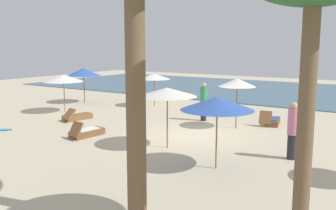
{
  "coord_description": "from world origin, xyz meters",
  "views": [
    {
      "loc": [
        7.64,
        -13.77,
        3.84
      ],
      "look_at": [
        -1.61,
        0.46,
        1.1
      ],
      "focal_mm": 40.09,
      "sensor_mm": 36.0,
      "label": 1
    }
  ],
  "objects_px": {
    "lounger_0": "(77,117)",
    "lounger_2": "(272,121)",
    "umbrella_4": "(167,92)",
    "umbrella_6": "(217,103)",
    "person_2": "(204,101)",
    "person_0": "(293,130)",
    "umbrella_0": "(237,83)",
    "umbrella_2": "(154,76)",
    "umbrella_5": "(64,78)",
    "umbrella_3": "(84,72)",
    "lounger_1": "(86,132)"
  },
  "relations": [
    {
      "from": "lounger_0",
      "to": "lounger_2",
      "type": "xyz_separation_m",
      "value": [
        8.82,
        4.34,
        0.01
      ]
    },
    {
      "from": "umbrella_4",
      "to": "umbrella_6",
      "type": "xyz_separation_m",
      "value": [
        2.6,
        -1.19,
        -0.04
      ]
    },
    {
      "from": "umbrella_6",
      "to": "person_2",
      "type": "relative_size",
      "value": 1.17
    },
    {
      "from": "umbrella_4",
      "to": "person_0",
      "type": "distance_m",
      "value": 4.59
    },
    {
      "from": "umbrella_0",
      "to": "umbrella_2",
      "type": "bearing_deg",
      "value": 155.71
    },
    {
      "from": "umbrella_0",
      "to": "umbrella_6",
      "type": "xyz_separation_m",
      "value": [
        1.73,
        -5.7,
        -0.06
      ]
    },
    {
      "from": "person_0",
      "to": "lounger_0",
      "type": "bearing_deg",
      "value": 176.05
    },
    {
      "from": "person_0",
      "to": "umbrella_5",
      "type": "bearing_deg",
      "value": 171.72
    },
    {
      "from": "umbrella_2",
      "to": "person_2",
      "type": "bearing_deg",
      "value": -26.34
    },
    {
      "from": "umbrella_0",
      "to": "umbrella_6",
      "type": "distance_m",
      "value": 5.96
    },
    {
      "from": "umbrella_6",
      "to": "umbrella_5",
      "type": "bearing_deg",
      "value": 159.98
    },
    {
      "from": "umbrella_0",
      "to": "lounger_0",
      "type": "relative_size",
      "value": 1.3
    },
    {
      "from": "umbrella_5",
      "to": "umbrella_3",
      "type": "bearing_deg",
      "value": 117.5
    },
    {
      "from": "lounger_2",
      "to": "person_2",
      "type": "height_order",
      "value": "person_2"
    },
    {
      "from": "umbrella_0",
      "to": "person_2",
      "type": "distance_m",
      "value": 2.48
    },
    {
      "from": "umbrella_4",
      "to": "lounger_0",
      "type": "height_order",
      "value": "umbrella_4"
    },
    {
      "from": "umbrella_4",
      "to": "umbrella_6",
      "type": "distance_m",
      "value": 2.86
    },
    {
      "from": "person_0",
      "to": "person_2",
      "type": "height_order",
      "value": "person_0"
    },
    {
      "from": "umbrella_0",
      "to": "lounger_2",
      "type": "relative_size",
      "value": 1.35
    },
    {
      "from": "umbrella_5",
      "to": "person_2",
      "type": "bearing_deg",
      "value": 15.86
    },
    {
      "from": "umbrella_4",
      "to": "umbrella_3",
      "type": "bearing_deg",
      "value": 149.74
    },
    {
      "from": "umbrella_3",
      "to": "umbrella_5",
      "type": "height_order",
      "value": "umbrella_3"
    },
    {
      "from": "umbrella_3",
      "to": "umbrella_6",
      "type": "relative_size",
      "value": 1.01
    },
    {
      "from": "umbrella_2",
      "to": "lounger_0",
      "type": "distance_m",
      "value": 6.02
    },
    {
      "from": "umbrella_0",
      "to": "lounger_2",
      "type": "xyz_separation_m",
      "value": [
        1.16,
        1.7,
        -1.95
      ]
    },
    {
      "from": "lounger_1",
      "to": "person_2",
      "type": "distance_m",
      "value": 6.3
    },
    {
      "from": "umbrella_5",
      "to": "umbrella_6",
      "type": "distance_m",
      "value": 12.33
    },
    {
      "from": "lounger_1",
      "to": "person_0",
      "type": "bearing_deg",
      "value": 10.64
    },
    {
      "from": "umbrella_4",
      "to": "lounger_2",
      "type": "distance_m",
      "value": 6.81
    },
    {
      "from": "umbrella_2",
      "to": "umbrella_3",
      "type": "relative_size",
      "value": 0.89
    },
    {
      "from": "lounger_1",
      "to": "umbrella_5",
      "type": "bearing_deg",
      "value": 146.2
    },
    {
      "from": "umbrella_4",
      "to": "lounger_0",
      "type": "xyz_separation_m",
      "value": [
        -6.8,
        1.86,
        -1.94
      ]
    },
    {
      "from": "umbrella_0",
      "to": "lounger_2",
      "type": "distance_m",
      "value": 2.83
    },
    {
      "from": "umbrella_0",
      "to": "umbrella_4",
      "type": "xyz_separation_m",
      "value": [
        -0.87,
        -4.51,
        -0.02
      ]
    },
    {
      "from": "umbrella_0",
      "to": "person_0",
      "type": "distance_m",
      "value": 4.98
    },
    {
      "from": "umbrella_2",
      "to": "umbrella_6",
      "type": "relative_size",
      "value": 0.9
    },
    {
      "from": "lounger_2",
      "to": "lounger_1",
      "type": "bearing_deg",
      "value": -131.34
    },
    {
      "from": "lounger_0",
      "to": "lounger_1",
      "type": "height_order",
      "value": "lounger_1"
    },
    {
      "from": "umbrella_4",
      "to": "person_0",
      "type": "height_order",
      "value": "umbrella_4"
    },
    {
      "from": "umbrella_2",
      "to": "person_0",
      "type": "xyz_separation_m",
      "value": [
        10.22,
        -6.47,
        -0.88
      ]
    },
    {
      "from": "lounger_1",
      "to": "lounger_2",
      "type": "relative_size",
      "value": 0.99
    },
    {
      "from": "umbrella_6",
      "to": "person_0",
      "type": "bearing_deg",
      "value": 53.05
    },
    {
      "from": "umbrella_5",
      "to": "lounger_1",
      "type": "bearing_deg",
      "value": -33.8
    },
    {
      "from": "lounger_2",
      "to": "person_0",
      "type": "height_order",
      "value": "person_0"
    },
    {
      "from": "lounger_0",
      "to": "person_0",
      "type": "distance_m",
      "value": 11.17
    },
    {
      "from": "umbrella_5",
      "to": "lounger_0",
      "type": "bearing_deg",
      "value": -28.03
    },
    {
      "from": "lounger_0",
      "to": "lounger_1",
      "type": "distance_m",
      "value": 3.76
    },
    {
      "from": "lounger_0",
      "to": "person_2",
      "type": "relative_size",
      "value": 0.92
    },
    {
      "from": "umbrella_4",
      "to": "person_2",
      "type": "distance_m",
      "value": 5.5
    },
    {
      "from": "lounger_2",
      "to": "person_0",
      "type": "xyz_separation_m",
      "value": [
        2.29,
        -5.11,
        0.82
      ]
    }
  ]
}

